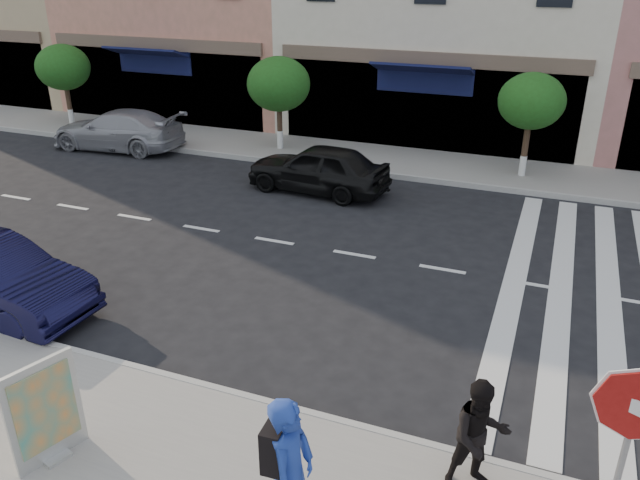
{
  "coord_description": "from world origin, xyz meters",
  "views": [
    {
      "loc": [
        3.95,
        -8.09,
        6.11
      ],
      "look_at": [
        0.12,
        1.58,
        1.4
      ],
      "focal_mm": 35.0,
      "sensor_mm": 36.0,
      "label": 1
    }
  ],
  "objects": [
    {
      "name": "poster_board",
      "position": [
        -1.58,
        -3.54,
        0.86
      ],
      "size": [
        0.43,
        0.93,
        1.47
      ],
      "rotation": [
        0.0,
        0.0,
        -0.32
      ],
      "color": "beige",
      "rests_on": "sidewalk_near"
    },
    {
      "name": "street_tree_wb",
      "position": [
        -5.0,
        10.8,
        2.31
      ],
      "size": [
        2.1,
        2.1,
        3.06
      ],
      "color": "#473323",
      "rests_on": "sidewalk_far"
    },
    {
      "name": "stop_sign",
      "position": [
        5.03,
        -2.45,
        1.93
      ],
      "size": [
        0.79,
        0.38,
        2.44
      ],
      "rotation": [
        0.0,
        0.0,
        -0.43
      ],
      "color": "gray",
      "rests_on": "sidewalk_near"
    },
    {
      "name": "car_far_left",
      "position": [
        -10.42,
        9.1,
        0.68
      ],
      "size": [
        4.8,
        2.23,
        1.36
      ],
      "primitive_type": "imported",
      "rotation": [
        0.0,
        0.0,
        -1.5
      ],
      "color": "#98989D",
      "rests_on": "ground"
    },
    {
      "name": "car_far_mid",
      "position": [
        -2.32,
        7.6,
        0.69
      ],
      "size": [
        4.17,
        1.95,
        1.38
      ],
      "primitive_type": "imported",
      "rotation": [
        0.0,
        0.0,
        -1.65
      ],
      "color": "black",
      "rests_on": "ground"
    },
    {
      "name": "walker",
      "position": [
        3.59,
        -2.0,
        0.92
      ],
      "size": [
        0.93,
        0.87,
        1.53
      ],
      "primitive_type": "imported",
      "rotation": [
        0.0,
        0.0,
        0.5
      ],
      "color": "black",
      "rests_on": "sidewalk_near"
    },
    {
      "name": "street_tree_wa",
      "position": [
        -14.0,
        10.8,
        2.33
      ],
      "size": [
        2.0,
        2.0,
        3.05
      ],
      "color": "#473323",
      "rests_on": "sidewalk_far"
    },
    {
      "name": "sidewalk_far",
      "position": [
        0.0,
        11.0,
        0.07
      ],
      "size": [
        60.0,
        3.0,
        0.15
      ],
      "primitive_type": "cube",
      "color": "gray",
      "rests_on": "ground"
    },
    {
      "name": "street_tree_c",
      "position": [
        3.0,
        10.8,
        2.36
      ],
      "size": [
        1.9,
        1.9,
        3.04
      ],
      "color": "#473323",
      "rests_on": "sidewalk_far"
    },
    {
      "name": "photographer",
      "position": [
        1.83,
        -3.56,
        1.11
      ],
      "size": [
        0.5,
        0.73,
        1.92
      ],
      "primitive_type": "imported",
      "rotation": [
        0.0,
        0.0,
        1.63
      ],
      "color": "#203B95",
      "rests_on": "sidewalk_near"
    },
    {
      "name": "ground",
      "position": [
        0.0,
        0.0,
        0.0
      ],
      "size": [
        120.0,
        120.0,
        0.0
      ],
      "primitive_type": "plane",
      "color": "black",
      "rests_on": "ground"
    }
  ]
}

